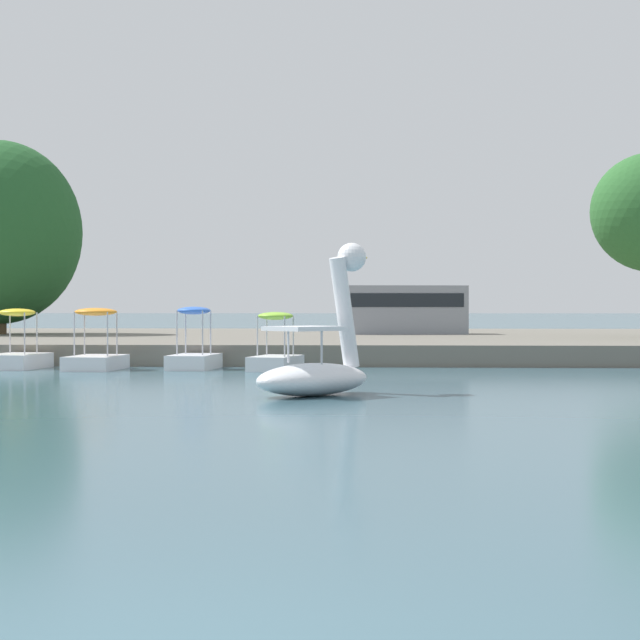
{
  "coord_description": "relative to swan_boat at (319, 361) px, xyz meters",
  "views": [
    {
      "loc": [
        1.12,
        -4.92,
        1.62
      ],
      "look_at": [
        -0.01,
        18.18,
        1.34
      ],
      "focal_mm": 63.87,
      "sensor_mm": 36.0,
      "label": 1
    }
  ],
  "objects": [
    {
      "name": "shore_bank_far",
      "position": [
        -0.08,
        20.86,
        -0.34
      ],
      "size": [
        116.66,
        22.61,
        0.58
      ],
      "primitive_type": "cube",
      "color": "#6B665B",
      "rests_on": "ground_plane"
    },
    {
      "name": "swan_boat",
      "position": [
        0.0,
        0.0,
        0.0
      ],
      "size": [
        2.59,
        2.62,
        2.81
      ],
      "color": "white",
      "rests_on": "ground_plane"
    },
    {
      "name": "pedal_boat_lime",
      "position": [
        -1.5,
        8.03,
        -0.21
      ],
      "size": [
        1.36,
        2.02,
        1.48
      ],
      "color": "white",
      "rests_on": "ground_plane"
    },
    {
      "name": "pedal_boat_blue",
      "position": [
        -3.65,
        8.44,
        -0.19
      ],
      "size": [
        1.24,
        2.04,
        1.61
      ],
      "color": "white",
      "rests_on": "ground_plane"
    },
    {
      "name": "pedal_boat_orange",
      "position": [
        -6.11,
        8.04,
        -0.19
      ],
      "size": [
        1.32,
        2.17,
        1.58
      ],
      "color": "white",
      "rests_on": "ground_plane"
    },
    {
      "name": "pedal_boat_yellow",
      "position": [
        -8.27,
        8.43,
        -0.22
      ],
      "size": [
        1.42,
        2.07,
        1.56
      ],
      "color": "white",
      "rests_on": "ground_plane"
    },
    {
      "name": "tree_willow_overhanging",
      "position": [
        -12.91,
        20.9,
        3.73
      ],
      "size": [
        8.2,
        8.06,
        7.19
      ],
      "color": "brown",
      "rests_on": "shore_bank_far"
    },
    {
      "name": "parked_van",
      "position": [
        2.08,
        21.9,
        0.93
      ],
      "size": [
        4.73,
        2.38,
        1.8
      ],
      "color": "gray",
      "rests_on": "shore_bank_far"
    }
  ]
}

